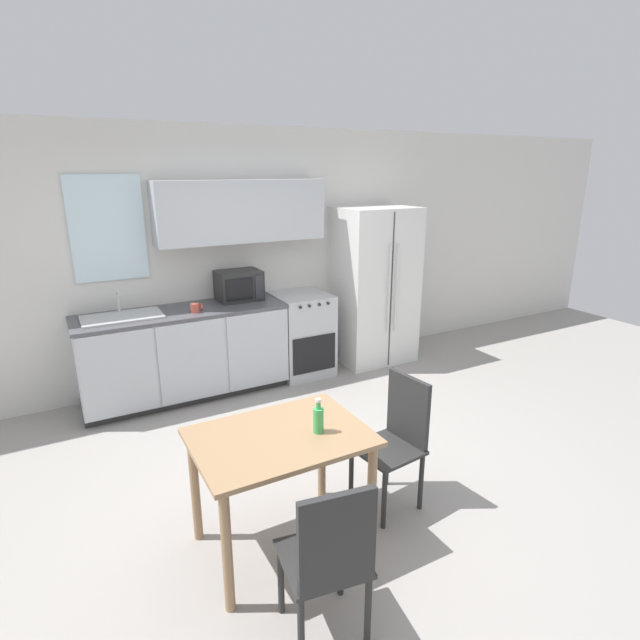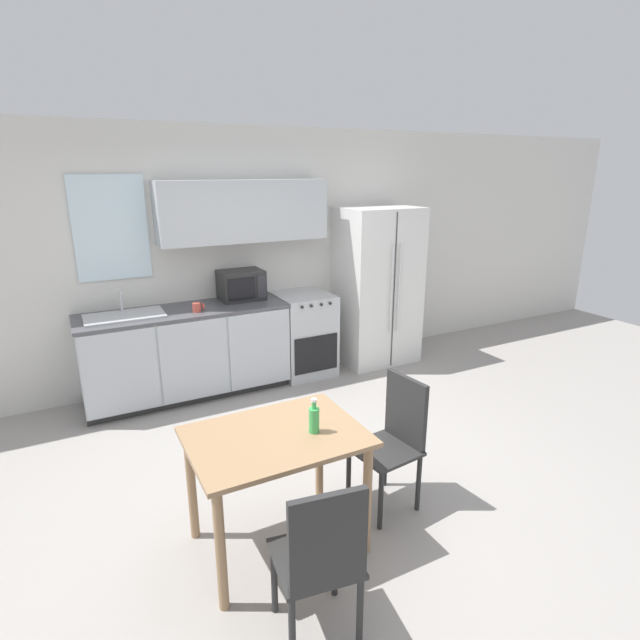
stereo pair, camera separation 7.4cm
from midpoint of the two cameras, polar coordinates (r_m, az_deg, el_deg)
name	(u,v)px [view 2 (the right image)]	position (r m, az deg, el deg)	size (l,w,h in m)	color
ground_plane	(318,472)	(4.07, 0.36, -16.94)	(12.00, 12.00, 0.00)	gray
wall_back	(226,250)	(5.47, -10.33, 7.86)	(12.00, 0.38, 2.70)	silver
kitchen_counter	(187,352)	(5.27, -14.53, -3.61)	(2.04, 0.65, 0.92)	#333333
oven_range	(303,334)	(5.68, -1.53, -1.58)	(0.60, 0.65, 0.93)	#B7BABC
refrigerator	(377,286)	(6.01, 6.87, 3.88)	(0.90, 0.73, 1.85)	silver
kitchen_sink	(124,315)	(5.06, -21.07, 0.51)	(0.72, 0.41, 0.22)	#B7BABC
microwave	(241,285)	(5.37, -8.59, 3.97)	(0.45, 0.35, 0.31)	#282828
coffee_mug	(197,307)	(5.01, -13.42, 1.44)	(0.11, 0.08, 0.09)	#BF4C3F
dining_table	(276,454)	(3.08, -4.30, -14.98)	(1.02, 0.74, 0.77)	#997551
dining_chair_near	(322,556)	(2.57, 1.12, -25.38)	(0.45, 0.45, 0.93)	#282828
dining_chair_side	(396,433)	(3.53, 9.25, -12.66)	(0.44, 0.44, 0.93)	#282828
drink_bottle	(314,419)	(2.99, 0.04, -11.24)	(0.06, 0.06, 0.22)	#3FB259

